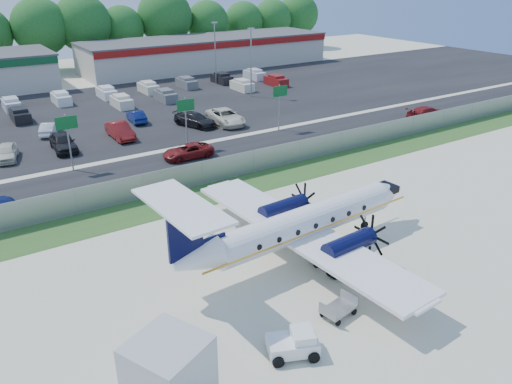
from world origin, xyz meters
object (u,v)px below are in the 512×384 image
service_container (169,379)px  aircraft (302,223)px  baggage_cart_far (339,308)px  baggage_cart_near (325,256)px  pushback_tug (295,343)px

service_container → aircraft: bearing=29.5°
baggage_cart_far → service_container: 9.56m
baggage_cart_near → service_container: 13.20m
aircraft → baggage_cart_near: size_ratio=8.53×
aircraft → baggage_cart_near: 2.35m
aircraft → pushback_tug: bearing=-129.5°
baggage_cart_far → service_container: service_container is taller
baggage_cart_near → service_container: (-12.16, -5.03, 1.06)m
pushback_tug → baggage_cart_near: pushback_tug is taller
baggage_cart_near → service_container: bearing=-157.5°
baggage_cart_near → baggage_cart_far: 5.02m
aircraft → service_container: aircraft is taller
pushback_tug → baggage_cart_near: size_ratio=1.22×
pushback_tug → service_container: size_ratio=0.68×
aircraft → service_container: bearing=-150.5°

